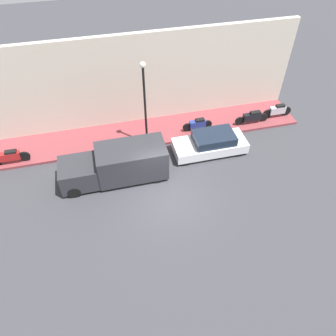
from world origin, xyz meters
The scene contains 10 objects.
ground_plane centered at (0.00, 0.00, 0.00)m, with size 60.00×60.00×0.00m, color #38383D.
sidewalk centered at (5.03, 0.00, 0.08)m, with size 2.53×18.25×0.16m.
building_facade centered at (6.44, 0.00, 2.75)m, with size 0.30×18.25×5.50m.
parked_car centered at (2.62, -3.09, 0.60)m, with size 1.63×4.03×1.23m.
delivery_van centered at (1.84, 2.23, 0.95)m, with size 1.81×5.32×1.87m.
scooter_silver centered at (4.59, -8.10, 0.61)m, with size 0.30×1.87×0.85m.
motorcycle_red centered at (4.12, 7.62, 0.60)m, with size 0.30×2.03×0.81m.
motorcycle_black centered at (4.36, -6.33, 0.59)m, with size 0.30×2.12×0.80m.
motorcycle_blue centered at (4.52, -2.93, 0.55)m, with size 0.30×1.79×0.74m.
streetlamp centered at (4.02, 0.23, 3.24)m, with size 0.30×0.30×4.98m.
Camera 1 is at (-10.13, 2.43, 12.46)m, focal length 35.00 mm.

